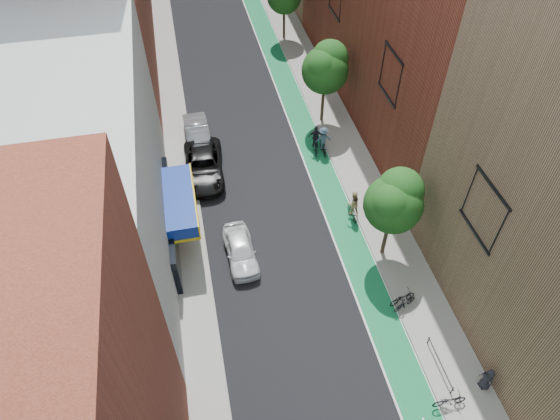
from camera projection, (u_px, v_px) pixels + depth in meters
bike_lane at (296, 109)px, 41.52m from camera, size 2.00×68.00×0.01m
sidewalk_left at (175, 124)px, 40.01m from camera, size 2.00×68.00×0.15m
sidewalk_right at (325, 105)px, 41.83m from camera, size 3.00×68.00×0.15m
building_left_white at (81, 178)px, 26.91m from camera, size 8.00×20.00×12.00m
tree_near at (395, 201)px, 27.64m from camera, size 3.40×3.36×6.42m
tree_mid at (326, 67)px, 36.88m from camera, size 3.55×3.53×6.74m
parked_car_white at (240, 250)px, 30.24m from camera, size 1.89×4.35×1.46m
parked_car_black at (204, 166)px, 35.41m from camera, size 3.13×6.09×1.64m
parked_car_silver at (198, 136)px, 37.76m from camera, size 1.91×5.10×1.66m
cyclist_lane_near at (353, 206)px, 32.41m from camera, size 0.93×1.51×2.18m
cyclist_lane_mid at (316, 142)px, 37.22m from camera, size 1.17×1.89×2.23m
cyclist_lane_far at (323, 141)px, 37.01m from camera, size 1.19×1.67×2.18m
parked_bike_near at (450, 400)px, 24.02m from camera, size 1.72×0.64×0.89m
parked_bike_mid at (405, 303)px, 27.80m from camera, size 1.61×0.95×0.93m
parked_bike_far at (403, 298)px, 28.07m from camera, size 1.72×0.91×0.86m
pedestrian at (487, 379)px, 24.43m from camera, size 0.57×0.80×1.53m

